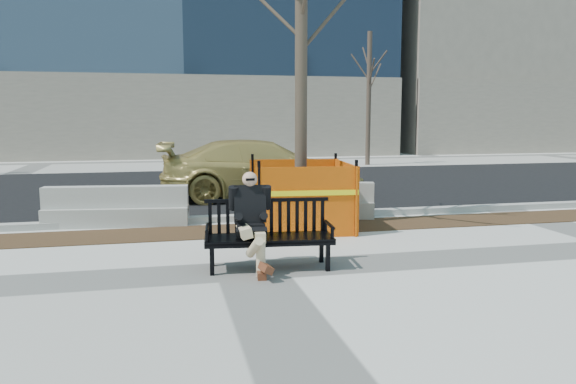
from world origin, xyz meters
name	(u,v)px	position (x,y,z in m)	size (l,w,h in m)	color
ground	(250,270)	(0.00, 0.00, 0.00)	(120.00, 120.00, 0.00)	beige
mulch_strip	(228,231)	(0.00, 2.60, 0.00)	(40.00, 1.20, 0.02)	#47301C
asphalt_street	(203,188)	(0.00, 8.80, 0.00)	(60.00, 10.40, 0.01)	black
curb	(222,219)	(0.00, 3.55, 0.06)	(60.00, 0.25, 0.12)	#9E9B93
bench	(269,268)	(0.26, 0.03, 0.00)	(1.76, 0.63, 0.94)	black
seated_man	(251,268)	(0.02, 0.10, 0.00)	(0.56, 0.93, 1.30)	black
tree_fence	(301,228)	(1.34, 2.59, 0.00)	(2.64, 2.64, 6.61)	#FB5F08
sedan	(263,198)	(1.32, 6.40, 0.00)	(2.06, 5.06, 1.47)	#AC954C
jersey_barrier_left	(117,226)	(-1.98, 3.58, 0.00)	(2.66, 0.53, 0.76)	#A6A39B
jersey_barrier_right	(310,218)	(1.78, 3.59, 0.00)	(2.57, 0.51, 0.74)	gray
far_tree_right	(367,165)	(7.35, 14.94, 0.00)	(2.20, 2.20, 5.94)	#4D3D31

